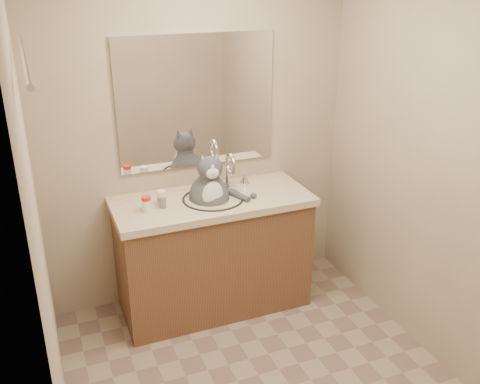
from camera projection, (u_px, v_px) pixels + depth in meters
name	position (u px, v px, depth m)	size (l,w,h in m)	color
room	(275.00, 205.00, 2.65)	(2.22, 2.52, 2.42)	gray
vanity	(213.00, 251.00, 3.77)	(1.34, 0.59, 1.12)	brown
mirror	(197.00, 102.00, 3.61)	(1.10, 0.02, 0.90)	white
shower_curtain	(56.00, 266.00, 2.44)	(0.02, 1.30, 1.93)	beige
cat	(210.00, 196.00, 3.59)	(0.39, 0.34, 0.55)	#4B4B50
pill_bottle_redcap	(146.00, 204.00, 3.39)	(0.06, 0.06, 0.10)	white
pill_bottle_orange	(161.00, 198.00, 3.48)	(0.07, 0.07, 0.10)	white
grey_canister	(163.00, 203.00, 3.45)	(0.05, 0.05, 0.07)	slate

